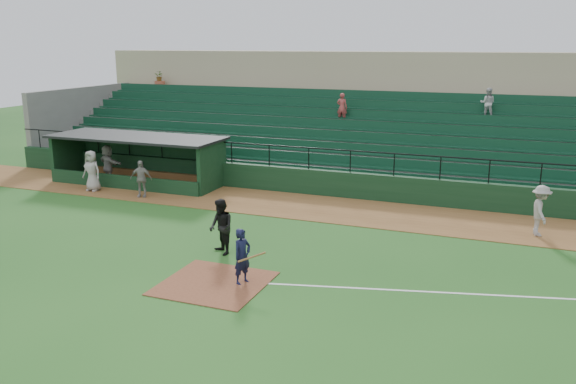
% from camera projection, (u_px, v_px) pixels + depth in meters
% --- Properties ---
extents(ground, '(90.00, 90.00, 0.00)m').
position_uv_depth(ground, '(230.00, 272.00, 18.55)').
color(ground, '#22551B').
rests_on(ground, ground).
extents(warning_track, '(40.00, 4.00, 0.03)m').
position_uv_depth(warning_track, '(313.00, 207.00, 25.77)').
color(warning_track, brown).
rests_on(warning_track, ground).
extents(home_plate_dirt, '(3.00, 3.00, 0.03)m').
position_uv_depth(home_plate_dirt, '(214.00, 283.00, 17.64)').
color(home_plate_dirt, brown).
rests_on(home_plate_dirt, ground).
extents(foul_line, '(17.49, 4.44, 0.01)m').
position_uv_depth(foul_line, '(503.00, 296.00, 16.81)').
color(foul_line, white).
rests_on(foul_line, ground).
extents(stadium_structure, '(38.00, 13.08, 6.40)m').
position_uv_depth(stadium_structure, '(364.00, 129.00, 32.85)').
color(stadium_structure, '#103219').
rests_on(stadium_structure, ground).
extents(dugout, '(8.90, 3.20, 2.42)m').
position_uv_depth(dugout, '(142.00, 156.00, 30.31)').
color(dugout, '#103219').
rests_on(dugout, ground).
extents(batter_at_plate, '(1.09, 0.73, 1.69)m').
position_uv_depth(batter_at_plate, '(242.00, 256.00, 17.46)').
color(batter_at_plate, black).
rests_on(batter_at_plate, ground).
extents(umpire, '(1.17, 1.14, 1.89)m').
position_uv_depth(umpire, '(221.00, 227.00, 19.92)').
color(umpire, black).
rests_on(umpire, ground).
extents(runner, '(0.92, 1.33, 1.89)m').
position_uv_depth(runner, '(540.00, 211.00, 21.76)').
color(runner, gray).
rests_on(runner, warning_track).
extents(dugout_player_a, '(1.08, 0.73, 1.70)m').
position_uv_depth(dugout_player_a, '(141.00, 179.00, 27.29)').
color(dugout_player_a, gray).
rests_on(dugout_player_a, warning_track).
extents(dugout_player_b, '(0.96, 0.64, 1.94)m').
position_uv_depth(dugout_player_b, '(92.00, 171.00, 28.39)').
color(dugout_player_b, '#A6A09B').
rests_on(dugout_player_b, warning_track).
extents(dugout_player_c, '(1.84, 1.18, 1.89)m').
position_uv_depth(dugout_player_c, '(108.00, 163.00, 30.27)').
color(dugout_player_c, '#A29D97').
rests_on(dugout_player_c, warning_track).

